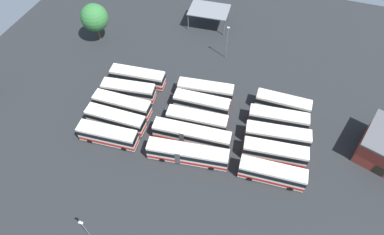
{
  "coord_description": "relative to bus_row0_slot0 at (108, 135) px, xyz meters",
  "views": [
    {
      "loc": [
        10.96,
        -35.38,
        49.22
      ],
      "look_at": [
        -1.11,
        0.33,
        1.57
      ],
      "focal_mm": 30.31,
      "sensor_mm": 36.0,
      "label": 1
    }
  ],
  "objects": [
    {
      "name": "ground_plane",
      "position": [
        14.0,
        8.54,
        -1.89
      ],
      "size": [
        107.21,
        107.21,
        0.0
      ],
      "primitive_type": "plane",
      "color": "black"
    },
    {
      "name": "bus_row0_slot0",
      "position": [
        0.0,
        0.0,
        0.0
      ],
      "size": [
        10.87,
        3.4,
        3.58
      ],
      "color": "silver",
      "rests_on": "ground_plane"
    },
    {
      "name": "bus_row0_slot1",
      "position": [
        -0.33,
        3.7,
        0.0
      ],
      "size": [
        11.25,
        2.78,
        3.58
      ],
      "color": "silver",
      "rests_on": "ground_plane"
    },
    {
      "name": "bus_row0_slot2",
      "position": [
        -0.75,
        7.32,
        0.0
      ],
      "size": [
        11.28,
        2.84,
        3.58
      ],
      "color": "silver",
      "rests_on": "ground_plane"
    },
    {
      "name": "bus_row0_slot3",
      "position": [
        -1.22,
        11.14,
        -0.0
      ],
      "size": [
        10.8,
        4.0,
        3.58
      ],
      "color": "silver",
      "rests_on": "ground_plane"
    },
    {
      "name": "bus_row0_slot4",
      "position": [
        -1.05,
        15.18,
        0.0
      ],
      "size": [
        11.43,
        3.65,
        3.58
      ],
      "color": "silver",
      "rests_on": "ground_plane"
    },
    {
      "name": "bus_row1_slot0",
      "position": [
        14.76,
        0.87,
        0.0
      ],
      "size": [
        14.23,
        4.44,
        3.58
      ],
      "color": "silver",
      "rests_on": "ground_plane"
    },
    {
      "name": "bus_row1_slot1",
      "position": [
        14.12,
        4.88,
        0.0
      ],
      "size": [
        14.16,
        3.62,
        3.58
      ],
      "color": "silver",
      "rests_on": "ground_plane"
    },
    {
      "name": "bus_row1_slot2",
      "position": [
        14.07,
        8.34,
        0.0
      ],
      "size": [
        11.41,
        3.45,
        3.58
      ],
      "color": "silver",
      "rests_on": "ground_plane"
    },
    {
      "name": "bus_row1_slot3",
      "position": [
        13.64,
        12.49,
        0.0
      ],
      "size": [
        10.89,
        3.12,
        3.58
      ],
      "color": "silver",
      "rests_on": "ground_plane"
    },
    {
      "name": "bus_row1_slot4",
      "position": [
        13.32,
        16.02,
        0.0
      ],
      "size": [
        11.27,
        3.92,
        3.58
      ],
      "color": "silver",
      "rests_on": "ground_plane"
    },
    {
      "name": "bus_row2_slot0",
      "position": [
        29.16,
        1.78,
        0.0
      ],
      "size": [
        11.02,
        3.24,
        3.58
      ],
      "color": "silver",
      "rests_on": "ground_plane"
    },
    {
      "name": "bus_row2_slot1",
      "position": [
        28.92,
        5.93,
        0.0
      ],
      "size": [
        11.12,
        3.77,
        3.58
      ],
      "color": "silver",
      "rests_on": "ground_plane"
    },
    {
      "name": "bus_row2_slot2",
      "position": [
        28.73,
        9.62,
        0.0
      ],
      "size": [
        11.66,
        4.07,
        3.58
      ],
      "color": "silver",
      "rests_on": "ground_plane"
    },
    {
      "name": "bus_row2_slot3",
      "position": [
        28.25,
        13.5,
        0.0
      ],
      "size": [
        11.08,
        3.73,
        3.58
      ],
      "color": "silver",
      "rests_on": "ground_plane"
    },
    {
      "name": "bus_row2_slot4",
      "position": [
        28.49,
        17.39,
        -0.0
      ],
      "size": [
        10.39,
        2.67,
        3.58
      ],
      "color": "silver",
      "rests_on": "ground_plane"
    },
    {
      "name": "maintenance_shelter",
      "position": [
        6.9,
        39.53,
        2.25
      ],
      "size": [
        9.94,
        7.43,
        4.34
      ],
      "color": "slate",
      "rests_on": "ground_plane"
    },
    {
      "name": "lamp_post_near_entrance",
      "position": [
        14.07,
        29.01,
        2.61
      ],
      "size": [
        0.56,
        0.28,
        8.17
      ],
      "color": "slate",
      "rests_on": "ground_plane"
    },
    {
      "name": "lamp_post_far_corner",
      "position": [
        7.16,
        -17.37,
        3.37
      ],
      "size": [
        0.56,
        0.28,
        9.68
      ],
      "color": "slate",
      "rests_on": "ground_plane"
    },
    {
      "name": "tree_west_edge",
      "position": [
        -15.92,
        25.59,
        4.22
      ],
      "size": [
        6.17,
        6.17,
        9.21
      ],
      "color": "brown",
      "rests_on": "ground_plane"
    }
  ]
}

